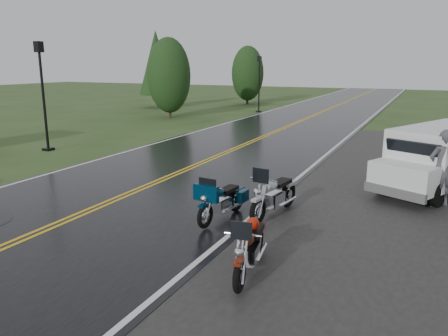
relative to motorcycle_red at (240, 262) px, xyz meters
The scene contains 12 objects.
ground 5.35m from the motorcycle_red, 158.36° to the left, with size 120.00×120.00×0.00m, color #2D471E.
road 12.95m from the motorcycle_red, 112.45° to the left, with size 8.00×100.00×0.04m, color black.
motorcycle_red is the anchor object (origin of this frame).
motorcycle_teal 2.83m from the motorcycle_red, 128.68° to the left, with size 0.69×1.90×1.12m, color #05263E, non-canonical shape.
motorcycle_silver 3.00m from the motorcycle_red, 105.50° to the left, with size 0.78×2.14×1.27m, color #ADB1B5, non-canonical shape.
van_white 6.89m from the motorcycle_red, 77.55° to the left, with size 1.79×4.78×1.88m, color white, non-canonical shape.
person_at_van 6.84m from the motorcycle_red, 65.34° to the left, with size 0.72×0.47×1.97m, color #46464B.
lamp_post_near_left 14.26m from the motorcycle_red, 148.22° to the left, with size 0.39×0.39×4.50m, color black, non-canonical shape.
lamp_post_far_left 26.94m from the motorcycle_red, 110.26° to the left, with size 0.36×0.36×4.15m, color black, non-canonical shape.
tree_left_mid 23.87m from the motorcycle_red, 124.80° to the left, with size 2.90×2.90×4.53m, color #1E3D19, non-canonical shape.
tree_left_far 33.68m from the motorcycle_red, 112.14° to the left, with size 2.86×2.86×4.39m, color #1E3D19, non-canonical shape.
pine_left_far 30.96m from the motorcycle_red, 126.10° to the left, with size 2.91×2.91×6.07m, color #1E3D19, non-canonical shape.
Camera 1 is at (7.40, -7.72, 3.58)m, focal length 35.00 mm.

